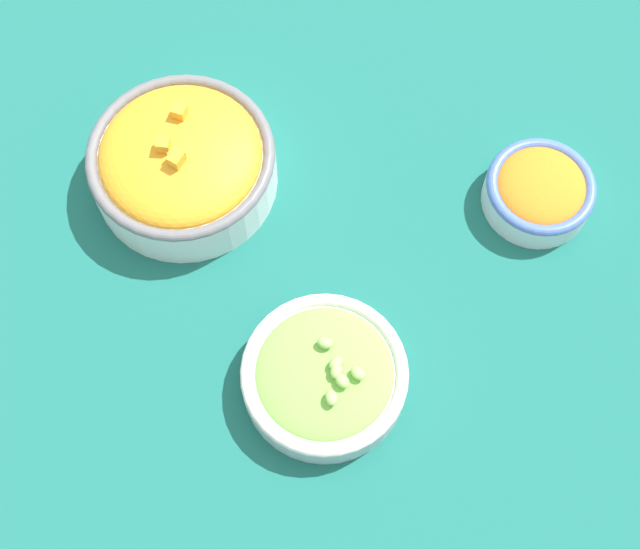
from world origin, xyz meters
The scene contains 4 objects.
ground_plane centered at (0.00, 0.00, 0.00)m, with size 3.00×3.00×0.00m, color #196056.
bowl_carrots centered at (-0.20, -0.14, 0.02)m, with size 0.11×0.11×0.05m.
bowl_lettuce centered at (-0.03, 0.10, 0.02)m, with size 0.16×0.16×0.06m.
bowl_squash centered at (0.16, -0.09, 0.04)m, with size 0.19×0.19×0.09m.
Camera 1 is at (-0.07, 0.32, 0.83)m, focal length 50.00 mm.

